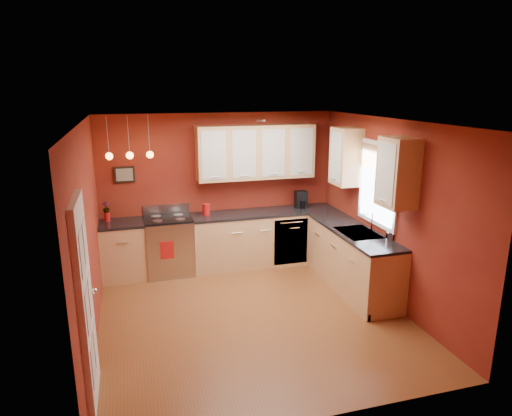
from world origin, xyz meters
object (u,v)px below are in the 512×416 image
object	(u,v)px
red_canister	(206,209)
coffee_maker	(301,200)
sink	(358,234)
soap_pump	(390,234)
gas_range	(170,245)

from	to	relation	value
red_canister	coffee_maker	xyz separation A→B (m)	(1.71, 0.04, 0.04)
sink	coffee_maker	world-z (taller)	coffee_maker
sink	red_canister	xyz separation A→B (m)	(-1.99, 1.54, 0.12)
soap_pump	red_canister	bearing A→B (deg)	138.70
gas_range	sink	xyz separation A→B (m)	(2.62, -1.50, 0.43)
gas_range	coffee_maker	bearing A→B (deg)	1.96
gas_range	red_canister	distance (m)	0.84
gas_range	red_canister	bearing A→B (deg)	3.31
gas_range	soap_pump	xyz separation A→B (m)	(2.87, -1.93, 0.55)
coffee_maker	soap_pump	bearing A→B (deg)	-72.48
coffee_maker	soap_pump	xyz separation A→B (m)	(0.53, -2.01, -0.05)
coffee_maker	red_canister	bearing A→B (deg)	-175.86
gas_range	coffee_maker	xyz separation A→B (m)	(2.34, 0.08, 0.59)
sink	soap_pump	size ratio (longest dim) A/B	4.06
red_canister	gas_range	bearing A→B (deg)	-176.69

